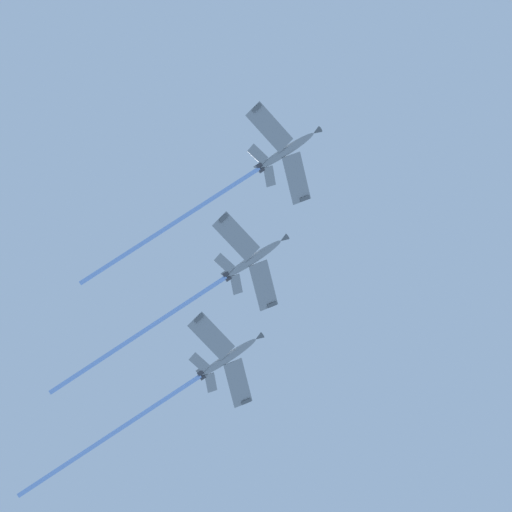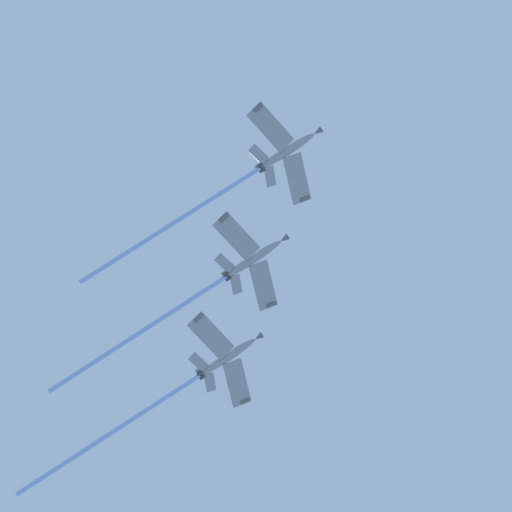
% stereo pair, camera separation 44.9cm
% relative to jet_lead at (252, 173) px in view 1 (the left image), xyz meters
% --- Properties ---
extents(jet_lead, '(35.35, 35.30, 21.01)m').
position_rel_jet_lead_xyz_m(jet_lead, '(0.00, 0.00, 0.00)').
color(jet_lead, gray).
extents(jet_second, '(34.93, 34.62, 20.58)m').
position_rel_jet_lead_xyz_m(jet_second, '(0.27, -19.04, -6.48)').
color(jet_second, gray).
extents(jet_third, '(35.87, 34.85, 20.93)m').
position_rel_jet_lead_xyz_m(jet_third, '(-0.20, -36.64, -11.94)').
color(jet_third, gray).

